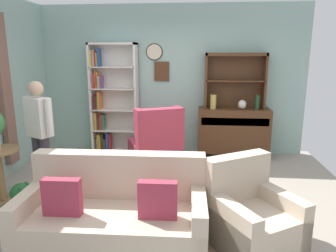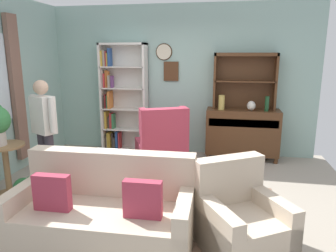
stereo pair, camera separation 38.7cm
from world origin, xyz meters
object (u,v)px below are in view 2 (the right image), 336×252
(bottle_wine, at_px, (267,104))
(wingback_chair, at_px, (162,145))
(bookshelf, at_px, (121,101))
(couch_floral, at_px, (104,214))
(potted_plant_small, at_px, (24,189))
(person_reading, at_px, (44,127))
(sideboard_hutch, at_px, (245,73))
(vase_round, at_px, (251,106))
(armchair_floral, at_px, (240,222))
(sideboard, at_px, (242,132))
(plant_stand, at_px, (6,164))
(vase_tall, at_px, (222,102))

(bottle_wine, xyz_separation_m, wingback_chair, (-1.75, -0.60, -0.67))
(bookshelf, bearing_deg, couch_floral, -74.43)
(potted_plant_small, xyz_separation_m, person_reading, (0.04, 0.51, 0.70))
(sideboard_hutch, xyz_separation_m, wingback_chair, (-1.36, -0.80, -1.18))
(vase_round, distance_m, couch_floral, 3.41)
(bookshelf, bearing_deg, armchair_floral, -52.89)
(bookshelf, relative_size, couch_floral, 1.15)
(bookshelf, xyz_separation_m, sideboard, (2.34, -0.09, -0.50))
(bookshelf, xyz_separation_m, plant_stand, (-0.86, -2.27, -0.56))
(bookshelf, bearing_deg, wingback_chair, -38.46)
(sideboard_hutch, bearing_deg, bottle_wine, -26.96)
(bottle_wine, height_order, wingback_chair, bottle_wine)
(armchair_floral, relative_size, person_reading, 0.68)
(bookshelf, height_order, couch_floral, bookshelf)
(vase_tall, distance_m, vase_round, 0.52)
(sideboard, distance_m, armchair_floral, 2.85)
(bottle_wine, bearing_deg, sideboard_hutch, 153.04)
(vase_round, relative_size, plant_stand, 0.24)
(sideboard_hutch, xyz_separation_m, bottle_wine, (0.39, -0.20, -0.51))
(vase_tall, relative_size, potted_plant_small, 0.74)
(vase_round, height_order, plant_stand, vase_round)
(bottle_wine, bearing_deg, couch_floral, -122.81)
(sideboard, height_order, vase_tall, vase_tall)
(sideboard_hutch, xyz_separation_m, potted_plant_small, (-2.83, -2.49, -1.35))
(bookshelf, relative_size, sideboard_hutch, 1.91)
(couch_floral, bearing_deg, bottle_wine, 57.19)
(sideboard, relative_size, wingback_chair, 1.23)
(sideboard_hutch, distance_m, bottle_wine, 0.67)
(bookshelf, distance_m, plant_stand, 2.49)
(sideboard_hutch, distance_m, plant_stand, 4.09)
(potted_plant_small, distance_m, person_reading, 0.87)
(person_reading, bearing_deg, bottle_wine, 29.15)
(sideboard, bearing_deg, vase_round, -27.17)
(vase_round, relative_size, armchair_floral, 0.16)
(sideboard, relative_size, plant_stand, 1.80)
(person_reading, bearing_deg, potted_plant_small, -94.27)
(plant_stand, bearing_deg, person_reading, 37.70)
(wingback_chair, bearing_deg, vase_tall, 32.19)
(wingback_chair, xyz_separation_m, potted_plant_small, (-1.47, -1.69, -0.18))
(bookshelf, xyz_separation_m, bottle_wine, (2.73, -0.18, 0.05))
(wingback_chair, bearing_deg, plant_stand, -141.02)
(wingback_chair, bearing_deg, sideboard_hutch, 30.47)
(vase_round, relative_size, person_reading, 0.11)
(armchair_floral, bearing_deg, person_reading, 159.79)
(sideboard, distance_m, vase_round, 0.52)
(wingback_chair, xyz_separation_m, plant_stand, (-1.84, -1.49, 0.06))
(person_reading, bearing_deg, sideboard, 33.73)
(vase_tall, distance_m, person_reading, 2.99)
(sideboard, height_order, bottle_wine, bottle_wine)
(bookshelf, height_order, person_reading, bookshelf)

